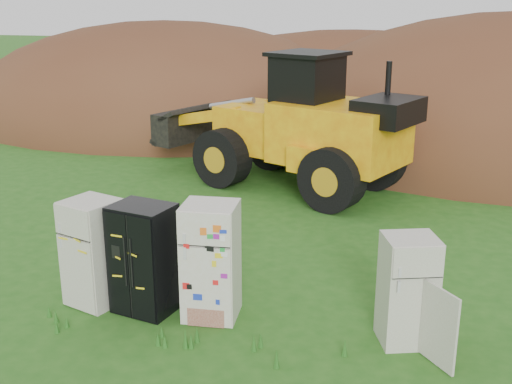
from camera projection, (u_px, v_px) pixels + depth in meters
ground at (243, 320)px, 9.68m from camera, size 120.00×120.00×0.00m
fridge_leftmost at (94, 252)px, 10.00m from camera, size 0.94×0.92×1.70m
fridge_black_side at (144, 259)px, 9.75m from camera, size 1.02×0.88×1.71m
fridge_sticker at (211, 261)px, 9.56m from camera, size 0.85×0.80×1.79m
fridge_open_door at (408, 290)px, 8.87m from camera, size 0.88×0.85×1.57m
wheel_loader at (278, 118)px, 16.20m from camera, size 7.56×5.39×3.39m
dirt_mound_left at (168, 118)px, 25.28m from camera, size 16.61×12.46×7.50m
dirt_mound_back at (352, 114)px, 26.22m from camera, size 17.10×11.40×6.71m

